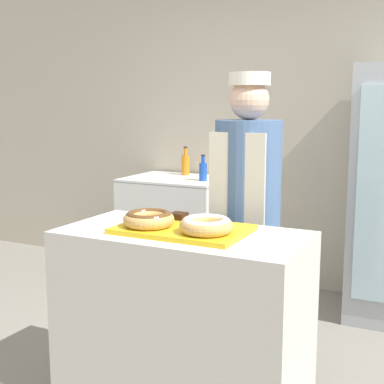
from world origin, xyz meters
The scene contains 11 objects.
wall_back centered at (0.00, 2.13, 1.35)m, with size 8.00×0.06×2.70m.
display_counter centered at (0.00, 0.00, 0.46)m, with size 1.20×0.61×0.93m.
serving_tray centered at (0.00, 0.00, 0.94)m, with size 0.62×0.42×0.02m.
donut_chocolate_glaze centered at (-0.15, -0.06, 0.99)m, with size 0.25×0.25×0.07m.
donut_light_glaze centered at (0.15, -0.06, 0.99)m, with size 0.25×0.25×0.07m.
brownie_back_left centered at (-0.10, 0.15, 0.97)m, with size 0.08×0.08×0.03m.
brownie_back_right centered at (0.10, 0.15, 0.97)m, with size 0.08×0.08×0.03m.
baker_person centered at (0.10, 0.62, 0.90)m, with size 0.38×0.38×1.71m.
chest_freezer centered at (-0.96, 1.74, 0.46)m, with size 0.86×0.66×0.92m.
bottle_orange centered at (-0.99, 1.95, 1.01)m, with size 0.07×0.07×0.25m.
bottle_blue centered at (-0.69, 1.68, 1.00)m, with size 0.06×0.06×0.21m.
Camera 1 is at (1.16, -2.24, 1.53)m, focal length 50.00 mm.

